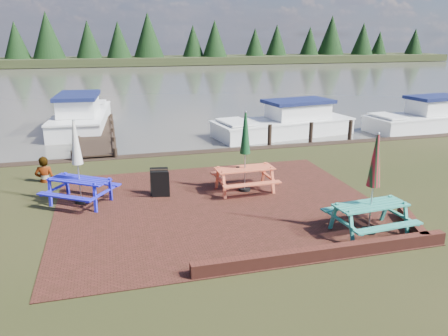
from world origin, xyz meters
TOP-DOWN VIEW (x-y plane):
  - ground at (0.00, 0.00)m, footprint 120.00×120.00m
  - paving at (0.00, 1.00)m, footprint 9.00×7.50m
  - brick_wall at (2.15, -2.42)m, footprint 6.21×1.79m
  - water at (0.00, 37.00)m, footprint 120.00×60.00m
  - far_treeline at (0.00, 66.00)m, footprint 120.00×10.00m
  - picnic_table_teal at (3.14, -1.68)m, footprint 1.93×1.75m
  - picnic_table_red at (1.09, 1.99)m, footprint 1.85×1.65m
  - picnic_table_blue at (-3.80, 2.23)m, footprint 2.34×2.29m
  - chalkboard at (-1.52, 2.15)m, footprint 0.57×0.59m
  - jetty at (-3.50, 11.28)m, footprint 1.76×9.08m
  - boat_jetty at (-4.26, 14.05)m, footprint 3.13×7.67m
  - boat_near at (5.76, 9.85)m, footprint 7.40×3.54m
  - boat_far at (13.38, 9.12)m, footprint 6.49×2.93m
  - person at (-5.05, 4.55)m, footprint 0.66×0.46m

SIDE VIEW (x-z plane):
  - ground at x=0.00m, z-range 0.00..0.00m
  - water at x=0.00m, z-range -0.01..0.01m
  - paving at x=0.00m, z-range 0.00..0.02m
  - jetty at x=-3.50m, z-range -0.39..0.61m
  - brick_wall at x=2.15m, z-range 0.00..0.30m
  - boat_near at x=5.76m, z-range -0.58..1.34m
  - boat_far at x=13.38m, z-range -0.59..1.37m
  - boat_jetty at x=-4.26m, z-range -0.64..1.54m
  - chalkboard at x=-1.52m, z-range 0.01..0.89m
  - picnic_table_blue at x=-3.80m, z-range -0.37..2.08m
  - person at x=-5.05m, z-range 0.00..1.73m
  - picnic_table_red at x=1.09m, z-range -0.37..2.13m
  - picnic_table_teal at x=3.14m, z-range -0.37..2.13m
  - far_treeline at x=0.00m, z-range -0.77..7.33m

